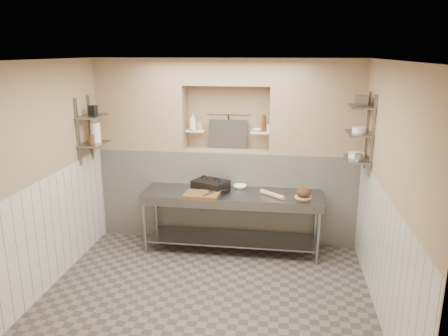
% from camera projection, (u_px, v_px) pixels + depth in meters
% --- Properties ---
extents(floor, '(4.00, 3.90, 0.10)m').
position_uv_depth(floor, '(208.00, 294.00, 5.46)').
color(floor, '#544F4B').
rests_on(floor, ground).
extents(ceiling, '(4.00, 3.90, 0.10)m').
position_uv_depth(ceiling, '(206.00, 55.00, 4.71)').
color(ceiling, silver).
rests_on(ceiling, ground).
extents(wall_left, '(0.10, 3.90, 2.80)m').
position_uv_depth(wall_left, '(43.00, 177.00, 5.37)').
color(wall_left, '#9F8365').
rests_on(wall_left, ground).
extents(wall_right, '(0.10, 3.90, 2.80)m').
position_uv_depth(wall_right, '(390.00, 191.00, 4.80)').
color(wall_right, '#9F8365').
rests_on(wall_right, ground).
extents(wall_back, '(4.00, 0.10, 2.80)m').
position_uv_depth(wall_back, '(229.00, 147.00, 7.00)').
color(wall_back, '#9F8365').
rests_on(wall_back, ground).
extents(wall_front, '(4.00, 0.10, 2.80)m').
position_uv_depth(wall_front, '(158.00, 263.00, 3.17)').
color(wall_front, '#9F8365').
rests_on(wall_front, ground).
extents(backwall_lower, '(4.00, 0.40, 1.40)m').
position_uv_depth(backwall_lower, '(227.00, 194.00, 6.94)').
color(backwall_lower, silver).
rests_on(backwall_lower, floor).
extents(alcove_sill, '(1.30, 0.40, 0.02)m').
position_uv_depth(alcove_sill, '(227.00, 150.00, 6.75)').
color(alcove_sill, '#9F8365').
rests_on(alcove_sill, backwall_lower).
extents(backwall_pillar_left, '(1.35, 0.40, 1.40)m').
position_uv_depth(backwall_pillar_left, '(143.00, 104.00, 6.76)').
color(backwall_pillar_left, '#9F8365').
rests_on(backwall_pillar_left, backwall_lower).
extents(backwall_pillar_right, '(1.35, 0.40, 1.40)m').
position_uv_depth(backwall_pillar_right, '(317.00, 107.00, 6.39)').
color(backwall_pillar_right, '#9F8365').
rests_on(backwall_pillar_right, backwall_lower).
extents(backwall_header, '(1.30, 0.40, 0.40)m').
position_uv_depth(backwall_header, '(227.00, 71.00, 6.45)').
color(backwall_header, '#9F8365').
rests_on(backwall_header, backwall_lower).
extents(wainscot_left, '(0.02, 3.90, 1.40)m').
position_uv_depth(wainscot_left, '(53.00, 230.00, 5.54)').
color(wainscot_left, silver).
rests_on(wainscot_left, floor).
extents(wainscot_right, '(0.02, 3.90, 1.40)m').
position_uv_depth(wainscot_right, '(378.00, 249.00, 4.99)').
color(wainscot_right, silver).
rests_on(wainscot_right, floor).
extents(alcove_shelf_left, '(0.28, 0.16, 0.02)m').
position_uv_depth(alcove_shelf_left, '(195.00, 131.00, 6.75)').
color(alcove_shelf_left, white).
rests_on(alcove_shelf_left, backwall_lower).
extents(alcove_shelf_right, '(0.28, 0.16, 0.02)m').
position_uv_depth(alcove_shelf_right, '(260.00, 132.00, 6.61)').
color(alcove_shelf_right, white).
rests_on(alcove_shelf_right, backwall_lower).
extents(utensil_rail, '(0.70, 0.02, 0.02)m').
position_uv_depth(utensil_rail, '(229.00, 114.00, 6.78)').
color(utensil_rail, gray).
rests_on(utensil_rail, wall_back).
extents(hanging_steel, '(0.02, 0.02, 0.30)m').
position_uv_depth(hanging_steel, '(229.00, 125.00, 6.80)').
color(hanging_steel, black).
rests_on(hanging_steel, utensil_rail).
extents(splash_panel, '(0.60, 0.08, 0.45)m').
position_uv_depth(splash_panel, '(228.00, 134.00, 6.79)').
color(splash_panel, '#383330').
rests_on(splash_panel, alcove_sill).
extents(shelf_rail_left_a, '(0.03, 0.03, 0.95)m').
position_uv_depth(shelf_rail_left_a, '(90.00, 127.00, 6.45)').
color(shelf_rail_left_a, slate).
rests_on(shelf_rail_left_a, wall_left).
extents(shelf_rail_left_b, '(0.03, 0.03, 0.95)m').
position_uv_depth(shelf_rail_left_b, '(78.00, 132.00, 6.06)').
color(shelf_rail_left_b, slate).
rests_on(shelf_rail_left_b, wall_left).
extents(wall_shelf_left_lower, '(0.30, 0.50, 0.02)m').
position_uv_depth(wall_shelf_left_lower, '(94.00, 144.00, 6.29)').
color(wall_shelf_left_lower, slate).
rests_on(wall_shelf_left_lower, wall_left).
extents(wall_shelf_left_upper, '(0.30, 0.50, 0.03)m').
position_uv_depth(wall_shelf_left_upper, '(92.00, 116.00, 6.18)').
color(wall_shelf_left_upper, slate).
rests_on(wall_shelf_left_upper, wall_left).
extents(shelf_rail_right_a, '(0.03, 0.03, 1.05)m').
position_uv_depth(shelf_rail_right_a, '(367.00, 131.00, 5.89)').
color(shelf_rail_right_a, slate).
rests_on(shelf_rail_right_a, wall_right).
extents(shelf_rail_right_b, '(0.03, 0.03, 1.05)m').
position_uv_depth(shelf_rail_right_b, '(372.00, 136.00, 5.51)').
color(shelf_rail_right_b, slate).
rests_on(shelf_rail_right_b, wall_right).
extents(wall_shelf_right_lower, '(0.30, 0.50, 0.02)m').
position_uv_depth(wall_shelf_right_lower, '(357.00, 159.00, 5.81)').
color(wall_shelf_right_lower, slate).
rests_on(wall_shelf_right_lower, wall_right).
extents(wall_shelf_right_mid, '(0.30, 0.50, 0.02)m').
position_uv_depth(wall_shelf_right_mid, '(359.00, 133.00, 5.72)').
color(wall_shelf_right_mid, slate).
rests_on(wall_shelf_right_mid, wall_right).
extents(wall_shelf_right_upper, '(0.30, 0.50, 0.03)m').
position_uv_depth(wall_shelf_right_upper, '(361.00, 107.00, 5.63)').
color(wall_shelf_right_upper, slate).
rests_on(wall_shelf_right_upper, wall_right).
extents(prep_table, '(2.60, 0.70, 0.90)m').
position_uv_depth(prep_table, '(232.00, 210.00, 6.39)').
color(prep_table, gray).
rests_on(prep_table, floor).
extents(panini_press, '(0.59, 0.53, 0.13)m').
position_uv_depth(panini_press, '(211.00, 185.00, 6.50)').
color(panini_press, black).
rests_on(panini_press, prep_table).
extents(cutting_board, '(0.50, 0.37, 0.04)m').
position_uv_depth(cutting_board, '(202.00, 195.00, 6.19)').
color(cutting_board, brown).
rests_on(cutting_board, prep_table).
extents(knife_blade, '(0.26, 0.17, 0.01)m').
position_uv_depth(knife_blade, '(218.00, 191.00, 6.28)').
color(knife_blade, gray).
rests_on(knife_blade, cutting_board).
extents(tongs, '(0.16, 0.26, 0.03)m').
position_uv_depth(tongs, '(209.00, 193.00, 6.15)').
color(tongs, gray).
rests_on(tongs, cutting_board).
extents(mixing_bowl, '(0.21, 0.21, 0.05)m').
position_uv_depth(mixing_bowl, '(240.00, 187.00, 6.54)').
color(mixing_bowl, white).
rests_on(mixing_bowl, prep_table).
extents(rolling_pin, '(0.37, 0.32, 0.06)m').
position_uv_depth(rolling_pin, '(272.00, 195.00, 6.16)').
color(rolling_pin, '#CDB58A').
rests_on(rolling_pin, prep_table).
extents(bread_board, '(0.24, 0.24, 0.01)m').
position_uv_depth(bread_board, '(303.00, 197.00, 6.14)').
color(bread_board, '#CDB58A').
rests_on(bread_board, prep_table).
extents(bread_loaf, '(0.21, 0.21, 0.12)m').
position_uv_depth(bread_loaf, '(303.00, 192.00, 6.12)').
color(bread_loaf, '#4C2D19').
rests_on(bread_loaf, bread_board).
extents(bottle_soap, '(0.13, 0.13, 0.27)m').
position_uv_depth(bottle_soap, '(193.00, 122.00, 6.67)').
color(bottle_soap, white).
rests_on(bottle_soap, alcove_shelf_left).
extents(jar_alcove, '(0.08, 0.08, 0.12)m').
position_uv_depth(jar_alcove, '(200.00, 126.00, 6.74)').
color(jar_alcove, '#9F8365').
rests_on(jar_alcove, alcove_shelf_left).
extents(bowl_alcove, '(0.18, 0.18, 0.04)m').
position_uv_depth(bowl_alcove, '(257.00, 130.00, 6.60)').
color(bowl_alcove, white).
rests_on(bowl_alcove, alcove_shelf_right).
extents(condiment_a, '(0.06, 0.06, 0.21)m').
position_uv_depth(condiment_a, '(264.00, 125.00, 6.58)').
color(condiment_a, '#4D2A14').
rests_on(condiment_a, alcove_shelf_right).
extents(condiment_b, '(0.06, 0.06, 0.25)m').
position_uv_depth(condiment_b, '(264.00, 123.00, 6.57)').
color(condiment_b, '#4D2A14').
rests_on(condiment_b, alcove_shelf_right).
extents(condiment_c, '(0.07, 0.07, 0.11)m').
position_uv_depth(condiment_c, '(269.00, 128.00, 6.59)').
color(condiment_c, white).
rests_on(condiment_c, alcove_shelf_right).
extents(jug_left, '(0.14, 0.14, 0.29)m').
position_uv_depth(jug_left, '(96.00, 132.00, 6.31)').
color(jug_left, white).
rests_on(jug_left, wall_shelf_left_lower).
extents(jar_left, '(0.09, 0.09, 0.13)m').
position_uv_depth(jar_left, '(91.00, 140.00, 6.18)').
color(jar_left, '#4D2A14').
rests_on(jar_left, wall_shelf_left_lower).
extents(box_left_upper, '(0.11, 0.11, 0.13)m').
position_uv_depth(box_left_upper, '(93.00, 110.00, 6.20)').
color(box_left_upper, black).
rests_on(box_left_upper, wall_shelf_left_upper).
extents(bowl_right, '(0.21, 0.21, 0.06)m').
position_uv_depth(bowl_right, '(356.00, 155.00, 5.85)').
color(bowl_right, white).
rests_on(bowl_right, wall_shelf_right_lower).
extents(canister_right, '(0.09, 0.09, 0.09)m').
position_uv_depth(canister_right, '(359.00, 157.00, 5.67)').
color(canister_right, gray).
rests_on(canister_right, wall_shelf_right_lower).
extents(bowl_right_mid, '(0.18, 0.18, 0.07)m').
position_uv_depth(bowl_right_mid, '(359.00, 130.00, 5.71)').
color(bowl_right_mid, white).
rests_on(bowl_right_mid, wall_shelf_right_mid).
extents(basket_right, '(0.18, 0.21, 0.12)m').
position_uv_depth(basket_right, '(361.00, 100.00, 5.64)').
color(basket_right, gray).
rests_on(basket_right, wall_shelf_right_upper).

